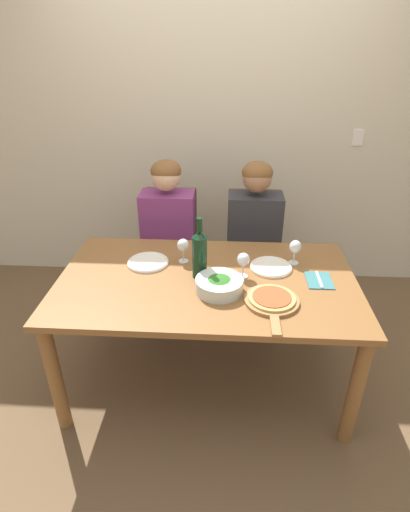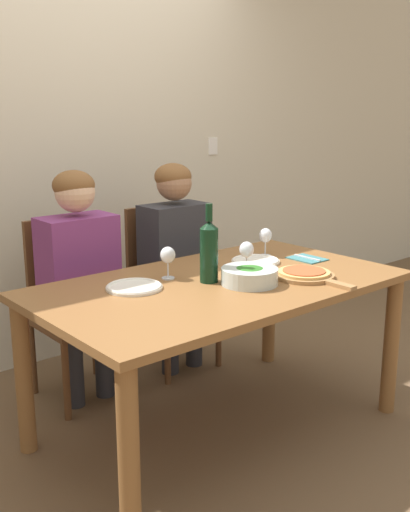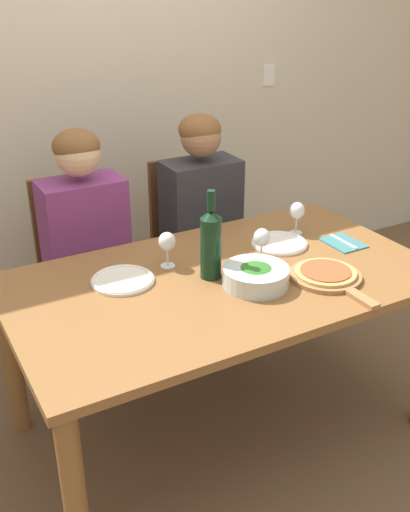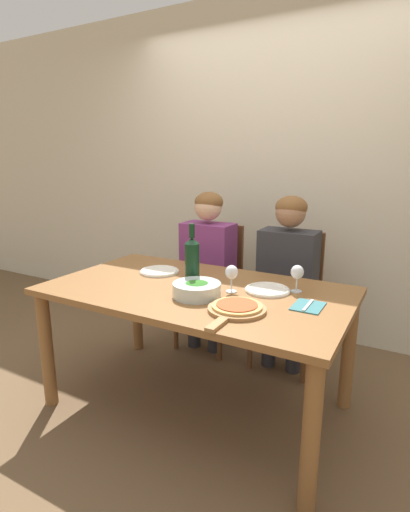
% 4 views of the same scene
% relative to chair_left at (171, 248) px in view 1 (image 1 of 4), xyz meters
% --- Properties ---
extents(ground_plane, '(40.00, 40.00, 0.00)m').
position_rel_chair_left_xyz_m(ground_plane, '(0.32, -0.82, -0.50)').
color(ground_plane, brown).
extents(back_wall, '(10.00, 0.06, 2.70)m').
position_rel_chair_left_xyz_m(back_wall, '(0.32, 0.52, 0.85)').
color(back_wall, beige).
rests_on(back_wall, ground).
extents(dining_table, '(1.68, 0.96, 0.74)m').
position_rel_chair_left_xyz_m(dining_table, '(0.32, -0.82, 0.14)').
color(dining_table, brown).
rests_on(dining_table, ground).
extents(chair_left, '(0.42, 0.42, 0.94)m').
position_rel_chair_left_xyz_m(chair_left, '(0.00, 0.00, 0.00)').
color(chair_left, brown).
rests_on(chair_left, ground).
extents(chair_right, '(0.42, 0.42, 0.94)m').
position_rel_chair_left_xyz_m(chair_right, '(0.62, 0.00, 0.00)').
color(chair_right, brown).
rests_on(chair_right, ground).
extents(person_woman, '(0.47, 0.51, 1.21)m').
position_rel_chair_left_xyz_m(person_woman, '(0.00, -0.12, 0.23)').
color(person_woman, '#28282D').
rests_on(person_woman, ground).
extents(person_man, '(0.47, 0.51, 1.21)m').
position_rel_chair_left_xyz_m(person_man, '(0.62, -0.12, 0.23)').
color(person_man, '#28282D').
rests_on(person_man, ground).
extents(wine_bottle, '(0.08, 0.08, 0.36)m').
position_rel_chair_left_xyz_m(wine_bottle, '(0.28, -0.80, 0.39)').
color(wine_bottle, black).
rests_on(wine_bottle, dining_table).
extents(broccoli_bowl, '(0.26, 0.26, 0.08)m').
position_rel_chair_left_xyz_m(broccoli_bowl, '(0.39, -0.94, 0.28)').
color(broccoli_bowl, silver).
rests_on(broccoli_bowl, dining_table).
extents(dinner_plate_left, '(0.25, 0.25, 0.02)m').
position_rel_chair_left_xyz_m(dinner_plate_left, '(-0.04, -0.67, 0.25)').
color(dinner_plate_left, silver).
rests_on(dinner_plate_left, dining_table).
extents(dinner_plate_right, '(0.25, 0.25, 0.02)m').
position_rel_chair_left_xyz_m(dinner_plate_right, '(0.69, -0.68, 0.25)').
color(dinner_plate_right, silver).
rests_on(dinner_plate_right, dining_table).
extents(pizza_on_board, '(0.28, 0.42, 0.04)m').
position_rel_chair_left_xyz_m(pizza_on_board, '(0.66, -1.03, 0.26)').
color(pizza_on_board, '#9E7042').
rests_on(pizza_on_board, dining_table).
extents(wine_glass_left, '(0.07, 0.07, 0.15)m').
position_rel_chair_left_xyz_m(wine_glass_left, '(0.17, -0.63, 0.35)').
color(wine_glass_left, silver).
rests_on(wine_glass_left, dining_table).
extents(wine_glass_right, '(0.07, 0.07, 0.15)m').
position_rel_chair_left_xyz_m(wine_glass_right, '(0.83, -0.61, 0.35)').
color(wine_glass_right, silver).
rests_on(wine_glass_right, dining_table).
extents(wine_glass_centre, '(0.07, 0.07, 0.15)m').
position_rel_chair_left_xyz_m(wine_glass_centre, '(0.52, -0.79, 0.35)').
color(wine_glass_centre, silver).
rests_on(wine_glass_centre, dining_table).
extents(fork_on_napkin, '(0.14, 0.18, 0.01)m').
position_rel_chair_left_xyz_m(fork_on_napkin, '(0.95, -0.81, 0.24)').
color(fork_on_napkin, '#387075').
rests_on(fork_on_napkin, dining_table).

